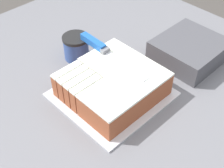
{
  "coord_description": "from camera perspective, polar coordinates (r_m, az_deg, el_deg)",
  "views": [
    {
      "loc": [
        0.45,
        -0.56,
        1.62
      ],
      "look_at": [
        -0.03,
        -0.09,
        0.99
      ],
      "focal_mm": 50.0,
      "sensor_mm": 36.0,
      "label": 1
    }
  ],
  "objects": [
    {
      "name": "storage_box",
      "position": [
        1.1,
        13.96,
        6.0
      ],
      "size": [
        0.2,
        0.22,
        0.07
      ],
      "color": "#47474C",
      "rests_on": "countertop"
    },
    {
      "name": "cake",
      "position": [
        0.92,
        0.24,
        0.0
      ],
      "size": [
        0.25,
        0.26,
        0.08
      ],
      "color": "#994C2D",
      "rests_on": "cake_board"
    },
    {
      "name": "knife",
      "position": [
        0.98,
        -2.21,
        6.77
      ],
      "size": [
        0.28,
        0.03,
        0.02
      ],
      "rotation": [
        0.0,
        0.0,
        -0.02
      ],
      "color": "silver",
      "rests_on": "cake"
    },
    {
      "name": "coffee_cup",
      "position": [
        1.07,
        -6.57,
        6.72
      ],
      "size": [
        0.09,
        0.09,
        0.09
      ],
      "color": "#334C8C",
      "rests_on": "countertop"
    },
    {
      "name": "cake_board",
      "position": [
        0.95,
        0.0,
        -1.88
      ],
      "size": [
        0.29,
        0.31,
        0.01
      ],
      "color": "silver",
      "rests_on": "countertop"
    }
  ]
}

